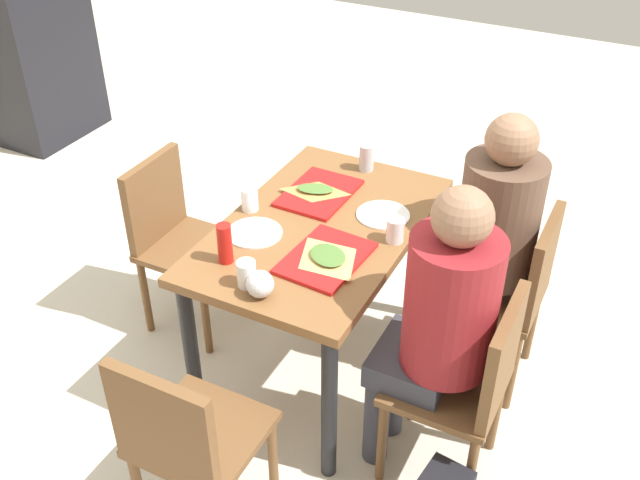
% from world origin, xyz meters
% --- Properties ---
extents(ground_plane, '(10.00, 10.00, 0.02)m').
position_xyz_m(ground_plane, '(0.00, 0.00, -0.01)').
color(ground_plane, beige).
extents(main_table, '(1.17, 0.73, 0.76)m').
position_xyz_m(main_table, '(0.00, 0.00, 0.65)').
color(main_table, brown).
rests_on(main_table, ground_plane).
extents(chair_near_left, '(0.40, 0.40, 0.84)m').
position_xyz_m(chair_near_left, '(-0.29, -0.75, 0.49)').
color(chair_near_left, brown).
rests_on(chair_near_left, ground_plane).
extents(chair_near_right, '(0.40, 0.40, 0.84)m').
position_xyz_m(chair_near_right, '(0.29, -0.75, 0.49)').
color(chair_near_right, brown).
rests_on(chair_near_right, ground_plane).
extents(chair_far_side, '(0.40, 0.40, 0.84)m').
position_xyz_m(chair_far_side, '(0.00, 0.75, 0.49)').
color(chair_far_side, brown).
rests_on(chair_far_side, ground_plane).
extents(chair_left_end, '(0.40, 0.40, 0.84)m').
position_xyz_m(chair_left_end, '(-0.97, 0.00, 0.49)').
color(chair_left_end, brown).
rests_on(chair_left_end, ground_plane).
extents(person_in_red, '(0.32, 0.42, 1.25)m').
position_xyz_m(person_in_red, '(-0.29, -0.61, 0.74)').
color(person_in_red, '#383842').
rests_on(person_in_red, ground_plane).
extents(person_in_brown_jacket, '(0.32, 0.42, 1.25)m').
position_xyz_m(person_in_brown_jacket, '(0.29, -0.61, 0.74)').
color(person_in_brown_jacket, '#383842').
rests_on(person_in_brown_jacket, ground_plane).
extents(tray_red_near, '(0.38, 0.28, 0.02)m').
position_xyz_m(tray_red_near, '(-0.20, -0.13, 0.77)').
color(tray_red_near, red).
rests_on(tray_red_near, main_table).
extents(tray_red_far, '(0.37, 0.27, 0.02)m').
position_xyz_m(tray_red_far, '(0.20, 0.11, 0.77)').
color(tray_red_far, red).
rests_on(tray_red_far, main_table).
extents(paper_plate_center, '(0.22, 0.22, 0.01)m').
position_xyz_m(paper_plate_center, '(-0.18, 0.20, 0.76)').
color(paper_plate_center, white).
rests_on(paper_plate_center, main_table).
extents(paper_plate_near_edge, '(0.22, 0.22, 0.01)m').
position_xyz_m(paper_plate_near_edge, '(0.18, -0.20, 0.76)').
color(paper_plate_near_edge, white).
rests_on(paper_plate_near_edge, main_table).
extents(pizza_slice_a, '(0.27, 0.28, 0.02)m').
position_xyz_m(pizza_slice_a, '(-0.21, -0.14, 0.78)').
color(pizza_slice_a, '#DBAD60').
rests_on(pizza_slice_a, tray_red_near).
extents(pizza_slice_b, '(0.19, 0.25, 0.02)m').
position_xyz_m(pizza_slice_b, '(0.20, 0.12, 0.78)').
color(pizza_slice_b, '#C68C47').
rests_on(pizza_slice_b, tray_red_far).
extents(plastic_cup_a, '(0.07, 0.07, 0.10)m').
position_xyz_m(plastic_cup_a, '(-0.03, 0.31, 0.81)').
color(plastic_cup_a, white).
rests_on(plastic_cup_a, main_table).
extents(plastic_cup_b, '(0.07, 0.07, 0.10)m').
position_xyz_m(plastic_cup_b, '(0.03, -0.31, 0.81)').
color(plastic_cup_b, white).
rests_on(plastic_cup_b, main_table).
extents(plastic_cup_c, '(0.07, 0.07, 0.10)m').
position_xyz_m(plastic_cup_c, '(-0.47, 0.05, 0.81)').
color(plastic_cup_c, white).
rests_on(plastic_cup_c, main_table).
extents(soda_can, '(0.07, 0.07, 0.12)m').
position_xyz_m(soda_can, '(0.50, 0.02, 0.82)').
color(soda_can, '#B7BCC6').
rests_on(soda_can, main_table).
extents(condiment_bottle, '(0.06, 0.06, 0.16)m').
position_xyz_m(condiment_bottle, '(-0.38, 0.20, 0.84)').
color(condiment_bottle, red).
rests_on(condiment_bottle, main_table).
extents(foil_bundle, '(0.10, 0.10, 0.10)m').
position_xyz_m(foil_bundle, '(-0.50, -0.02, 0.81)').
color(foil_bundle, silver).
rests_on(foil_bundle, main_table).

